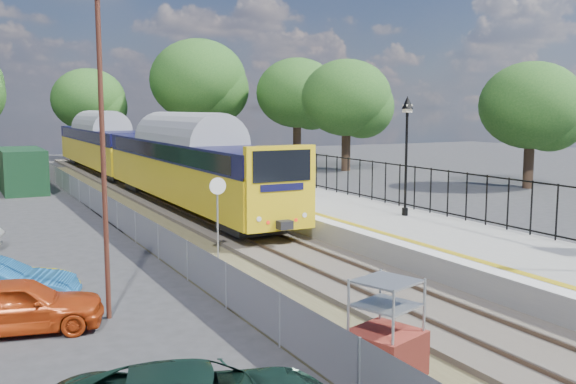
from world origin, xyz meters
TOP-DOWN VIEW (x-y plane):
  - ground at (0.00, 0.00)m, footprint 120.00×120.00m
  - track_bed at (-0.47, 9.67)m, footprint 5.90×80.00m
  - platform at (4.20, 8.00)m, footprint 5.00×70.00m
  - platform_edge at (2.14, 8.00)m, footprint 0.90×70.00m
  - victorian_lamp_north at (5.30, 6.00)m, footprint 0.44×0.44m
  - palisade_fence at (6.55, 2.24)m, footprint 0.12×26.00m
  - wire_fence at (-4.20, 12.00)m, footprint 0.06×52.00m
  - tree_line at (1.40, 42.00)m, footprint 56.80×43.80m
  - train at (0.00, 26.61)m, footprint 2.82×40.83m
  - brick_plinth at (-3.14, -4.30)m, footprint 1.50×1.50m
  - speed_sign at (-2.50, 5.87)m, footprint 0.56×0.12m
  - carpark_lamp at (-7.00, 1.60)m, footprint 0.25×0.50m
  - car_red at (-9.01, 1.55)m, footprint 3.94×2.25m

SIDE VIEW (x-z plane):
  - ground at x=0.00m, z-range 0.00..0.00m
  - track_bed at x=-0.47m, z-range -0.05..0.24m
  - platform at x=4.20m, z-range 0.00..0.90m
  - wire_fence at x=-4.20m, z-range 0.00..1.20m
  - car_red at x=-9.01m, z-range 0.00..1.26m
  - platform_edge at x=2.14m, z-range 0.90..0.91m
  - brick_plinth at x=-3.14m, z-range -0.04..1.87m
  - palisade_fence at x=6.55m, z-range 0.84..2.84m
  - speed_sign at x=-2.50m, z-range 0.50..3.29m
  - train at x=0.00m, z-range 0.59..4.09m
  - victorian_lamp_north at x=5.30m, z-range 2.00..6.60m
  - carpark_lamp at x=-7.00m, z-range 0.50..8.31m
  - tree_line at x=1.40m, z-range 0.67..12.55m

